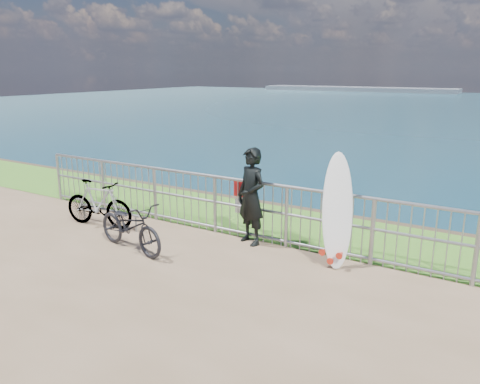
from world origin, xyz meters
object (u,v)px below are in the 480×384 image
Objects in this scene: bicycle_near at (130,226)px; surfer at (251,197)px; bicycle_far at (98,204)px; surfboard at (337,215)px.

surfer is at bearing -38.65° from bicycle_near.
surfer is 3.17m from bicycle_far.
bicycle_far reaches higher than bicycle_near.
surfer is 0.95× the size of surfboard.
bicycle_near is at bearing -121.13° from bicycle_far.
bicycle_far is (-4.70, -0.59, -0.37)m from surfboard.
surfboard is (1.64, -0.17, -0.03)m from surfer.
surfboard is 1.17× the size of bicycle_far.
surfboard is 3.49m from bicycle_near.
bicycle_far is (-1.44, 0.61, 0.03)m from bicycle_near.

